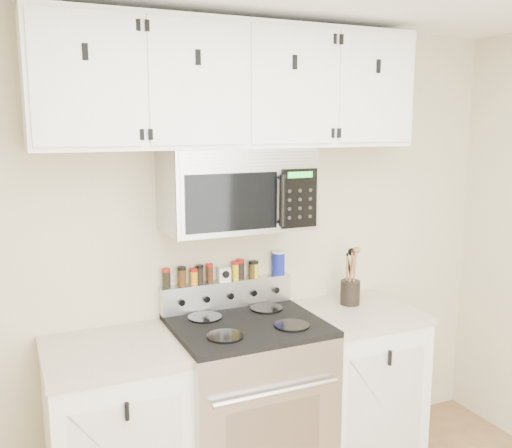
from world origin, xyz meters
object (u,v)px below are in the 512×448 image
Objects in this scene: range at (247,405)px; salt_canister at (278,263)px; microwave at (237,189)px; utensil_crock at (350,290)px.

salt_canister is (0.32, 0.28, 0.68)m from range.
salt_canister is at bearing 41.48° from range.
microwave reaches higher than salt_canister.
microwave is at bearing 178.68° from utensil_crock.
utensil_crock is at bearing 8.93° from range.
utensil_crock reaches higher than range.
utensil_crock is at bearing -1.32° from microwave.
microwave reaches higher than range.
salt_canister is at bearing 26.01° from microwave.
salt_canister is (0.32, 0.16, -0.46)m from microwave.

